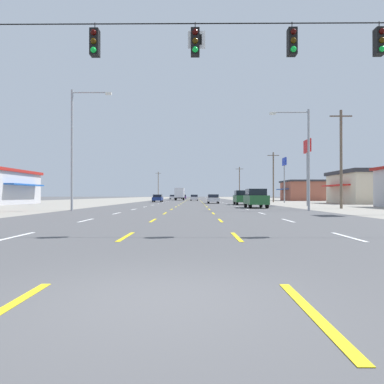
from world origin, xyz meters
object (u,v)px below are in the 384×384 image
at_px(streetlight_right_row_0, 305,152).
at_px(sedan_far_left_distant_a, 173,197).
at_px(pole_sign_right_row_1, 307,154).
at_px(sedan_far_left_midfar, 158,198).
at_px(hatchback_inner_left_distant_b, 184,197).
at_px(suv_far_right_near, 242,197).
at_px(sedan_center_turn_far, 194,198).
at_px(box_truck_inner_left_farther, 180,193).
at_px(pole_sign_right_row_2, 284,168).
at_px(sedan_inner_right_mid, 213,199).
at_px(sedan_center_turn_farthest, 195,197).
at_px(streetlight_left_row_0, 76,142).
at_px(suv_far_right_nearest, 256,198).

bearing_deg(streetlight_right_row_0, sedan_far_left_distant_a, 100.66).
bearing_deg(pole_sign_right_row_1, sedan_far_left_midfar, 130.07).
bearing_deg(sedan_far_left_midfar, hatchback_inner_left_distant_b, 86.98).
height_order(suv_far_right_near, sedan_far_left_midfar, suv_far_right_near).
height_order(sedan_far_left_midfar, sedan_center_turn_far, same).
xyz_separation_m(box_truck_inner_left_farther, pole_sign_right_row_2, (19.74, -32.03, 4.21)).
bearing_deg(sedan_far_left_midfar, streetlight_right_row_0, -67.39).
height_order(box_truck_inner_left_farther, pole_sign_right_row_1, pole_sign_right_row_1).
xyz_separation_m(sedan_inner_right_mid, sedan_far_left_midfar, (-10.21, 11.96, 0.00)).
relative_size(sedan_inner_right_mid, hatchback_inner_left_distant_b, 1.15).
bearing_deg(suv_far_right_near, sedan_inner_right_mid, 112.92).
bearing_deg(sedan_center_turn_far, hatchback_inner_left_distant_b, 95.13).
xyz_separation_m(box_truck_inner_left_farther, sedan_center_turn_farthest, (3.89, 16.44, -1.08)).
bearing_deg(sedan_inner_right_mid, streetlight_right_row_0, -77.04).
distance_m(sedan_far_left_midfar, streetlight_right_row_0, 43.54).
xyz_separation_m(sedan_far_left_distant_a, streetlight_left_row_0, (-2.82, -89.45, 5.16)).
height_order(sedan_inner_right_mid, hatchback_inner_left_distant_b, hatchback_inner_left_distant_b).
bearing_deg(sedan_far_left_distant_a, hatchback_inner_left_distant_b, 72.58).
bearing_deg(box_truck_inner_left_farther, sedan_far_left_distant_a, 97.88).
relative_size(suv_far_right_near, box_truck_inner_left_farther, 0.68).
bearing_deg(sedan_center_turn_far, box_truck_inner_left_farther, 114.63).
bearing_deg(sedan_far_left_midfar, streetlight_left_row_0, -94.28).
bearing_deg(box_truck_inner_left_farther, sedan_far_left_midfar, -97.24).
distance_m(sedan_inner_right_mid, box_truck_inner_left_farther, 37.77).
distance_m(sedan_far_left_midfar, hatchback_inner_left_distant_b, 60.16).
bearing_deg(sedan_far_left_distant_a, pole_sign_right_row_2, -67.70).
bearing_deg(pole_sign_right_row_2, suv_far_right_nearest, -109.61).
height_order(suv_far_right_nearest, suv_far_right_near, same).
relative_size(suv_far_right_near, sedan_center_turn_far, 1.09).
xyz_separation_m(sedan_far_left_distant_a, pole_sign_right_row_2, (23.10, -56.33, 5.29)).
xyz_separation_m(suv_far_right_near, sedan_far_left_distant_a, (-13.93, 69.82, -0.27)).
xyz_separation_m(sedan_inner_right_mid, sedan_far_left_distant_a, (-10.38, 61.40, 0.00)).
bearing_deg(suv_far_right_near, suv_far_right_nearest, -90.60).
relative_size(suv_far_right_near, sedan_far_left_midfar, 1.09).
distance_m(sedan_inner_right_mid, streetlight_right_row_0, 29.09).
relative_size(suv_far_right_near, hatchback_inner_left_distant_b, 1.26).
relative_size(sedan_inner_right_mid, sedan_center_turn_far, 1.00).
distance_m(sedan_center_turn_far, sedan_far_left_distant_a, 33.52).
bearing_deg(pole_sign_right_row_1, sedan_inner_right_mid, 129.69).
bearing_deg(suv_far_right_near, pole_sign_right_row_1, -33.43).
xyz_separation_m(hatchback_inner_left_distant_b, streetlight_left_row_0, (-6.16, -100.08, 5.13)).
xyz_separation_m(suv_far_right_nearest, sedan_center_turn_farthest, (-6.55, 74.58, -0.27)).
relative_size(suv_far_right_nearest, sedan_far_left_distant_a, 1.09).
distance_m(sedan_center_turn_farthest, pole_sign_right_row_2, 51.27).
relative_size(suv_far_right_near, streetlight_left_row_0, 0.47).
relative_size(suv_far_right_nearest, streetlight_left_row_0, 0.47).
relative_size(sedan_center_turn_far, pole_sign_right_row_1, 0.54).
relative_size(sedan_far_left_midfar, pole_sign_right_row_2, 0.57).
bearing_deg(box_truck_inner_left_farther, hatchback_inner_left_distant_b, 90.04).
height_order(suv_far_right_near, hatchback_inner_left_distant_b, suv_far_right_near).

